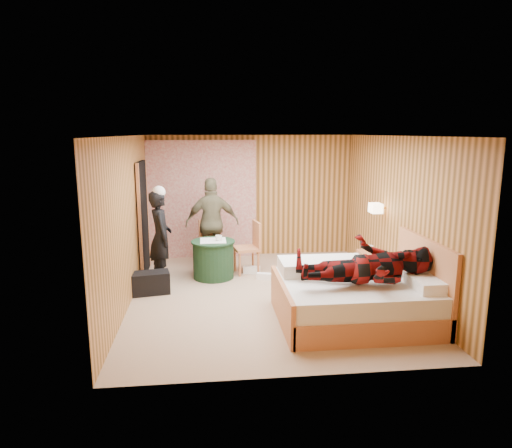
{
  "coord_description": "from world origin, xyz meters",
  "views": [
    {
      "loc": [
        -0.91,
        -6.86,
        2.55
      ],
      "look_at": [
        -0.1,
        0.55,
        1.05
      ],
      "focal_mm": 32.0,
      "sensor_mm": 36.0,
      "label": 1
    }
  ],
  "objects": [
    {
      "name": "bed",
      "position": [
        1.12,
        -1.1,
        0.33
      ],
      "size": [
        2.09,
        1.65,
        1.13
      ],
      "color": "tan",
      "rests_on": "floor"
    },
    {
      "name": "sneaker_left",
      "position": [
        -0.11,
        1.15,
        0.07
      ],
      "size": [
        0.32,
        0.19,
        0.13
      ],
      "primitive_type": "cube",
      "rotation": [
        0.0,
        0.0,
        -0.25
      ],
      "color": "white",
      "rests_on": "floor"
    },
    {
      "name": "chair_far",
      "position": [
        -0.84,
        1.61,
        0.54
      ],
      "size": [
        0.53,
        0.53,
        0.93
      ],
      "rotation": [
        0.0,
        0.0,
        0.31
      ],
      "color": "tan",
      "rests_on": "floor"
    },
    {
      "name": "book_lower",
      "position": [
        1.88,
        0.32,
        0.56
      ],
      "size": [
        0.2,
        0.25,
        0.02
      ],
      "primitive_type": "imported",
      "rotation": [
        0.0,
        0.0,
        0.15
      ],
      "color": "white",
      "rests_on": "nightstand"
    },
    {
      "name": "woman_standing",
      "position": [
        -1.7,
        0.85,
        0.8
      ],
      "size": [
        0.5,
        0.65,
        1.6
      ],
      "primitive_type": "imported",
      "rotation": [
        0.0,
        0.0,
        1.79
      ],
      "color": "black",
      "rests_on": "floor"
    },
    {
      "name": "nightstand",
      "position": [
        1.88,
        0.37,
        0.28
      ],
      "size": [
        0.42,
        0.57,
        0.55
      ],
      "color": "tan",
      "rests_on": "floor"
    },
    {
      "name": "book_upper",
      "position": [
        1.88,
        0.32,
        0.58
      ],
      "size": [
        0.24,
        0.27,
        0.02
      ],
      "primitive_type": "imported",
      "rotation": [
        0.0,
        0.0,
        -0.41
      ],
      "color": "white",
      "rests_on": "nightstand"
    },
    {
      "name": "sneaker_right",
      "position": [
        0.07,
        0.78,
        0.06
      ],
      "size": [
        0.28,
        0.17,
        0.11
      ],
      "primitive_type": "cube",
      "rotation": [
        0.0,
        0.0,
        -0.29
      ],
      "color": "white",
      "rests_on": "floor"
    },
    {
      "name": "chair_near",
      "position": [
        -0.12,
        1.21,
        0.56
      ],
      "size": [
        0.5,
        0.5,
        0.96
      ],
      "rotation": [
        0.0,
        0.0,
        -1.39
      ],
      "color": "tan",
      "rests_on": "floor"
    },
    {
      "name": "wall_right",
      "position": [
        2.1,
        0.0,
        1.25
      ],
      "size": [
        0.02,
        5.0,
        2.5
      ],
      "primitive_type": "cube",
      "color": "tan",
      "rests_on": "floor"
    },
    {
      "name": "wall_left",
      "position": [
        -2.1,
        0.0,
        1.25
      ],
      "size": [
        0.02,
        5.0,
        2.5
      ],
      "primitive_type": "cube",
      "color": "tan",
      "rests_on": "floor"
    },
    {
      "name": "man_on_bed",
      "position": [
        1.15,
        -1.33,
        1.0
      ],
      "size": [
        0.86,
        0.67,
        1.77
      ],
      "primitive_type": "imported",
      "rotation": [
        0.0,
        1.57,
        0.0
      ],
      "color": "#650A09",
      "rests_on": "bed"
    },
    {
      "name": "cup_table",
      "position": [
        -0.71,
        0.94,
        0.73
      ],
      "size": [
        0.14,
        0.14,
        0.1
      ],
      "primitive_type": "imported",
      "rotation": [
        0.0,
        0.0,
        -0.14
      ],
      "color": "white",
      "rests_on": "round_table"
    },
    {
      "name": "wall_lamp",
      "position": [
        1.92,
        0.45,
        1.3
      ],
      "size": [
        0.26,
        0.24,
        0.16
      ],
      "color": "gold",
      "rests_on": "wall_right"
    },
    {
      "name": "round_table",
      "position": [
        -0.81,
        0.99,
        0.35
      ],
      "size": [
        0.77,
        0.77,
        0.69
      ],
      "color": "#1C3E24",
      "rests_on": "floor"
    },
    {
      "name": "man_at_table",
      "position": [
        -0.81,
        1.64,
        0.86
      ],
      "size": [
        1.03,
        0.47,
        1.72
      ],
      "primitive_type": "imported",
      "rotation": [
        0.0,
        0.0,
        3.19
      ],
      "color": "#686145",
      "rests_on": "floor"
    },
    {
      "name": "curtain",
      "position": [
        -1.0,
        2.43,
        1.2
      ],
      "size": [
        2.2,
        0.08,
        2.4
      ],
      "primitive_type": "cube",
      "color": "beige",
      "rests_on": "floor"
    },
    {
      "name": "wall_back",
      "position": [
        0.0,
        2.5,
        1.25
      ],
      "size": [
        4.2,
        0.02,
        2.5
      ],
      "primitive_type": "cube",
      "color": "tan",
      "rests_on": "floor"
    },
    {
      "name": "floor",
      "position": [
        0.0,
        0.0,
        0.0
      ],
      "size": [
        4.2,
        5.0,
        0.01
      ],
      "primitive_type": "cube",
      "color": "tan",
      "rests_on": "ground"
    },
    {
      "name": "duffel_bag",
      "position": [
        -1.85,
        0.28,
        0.18
      ],
      "size": [
        0.67,
        0.44,
        0.35
      ],
      "primitive_type": "cube",
      "rotation": [
        0.0,
        0.0,
        0.18
      ],
      "color": "black",
      "rests_on": "floor"
    },
    {
      "name": "ceiling",
      "position": [
        0.0,
        0.0,
        2.5
      ],
      "size": [
        4.2,
        5.0,
        0.01
      ],
      "primitive_type": "cube",
      "color": "silver",
      "rests_on": "wall_back"
    },
    {
      "name": "doorway",
      "position": [
        -2.06,
        1.4,
        1.02
      ],
      "size": [
        0.06,
        0.9,
        2.05
      ],
      "primitive_type": "cube",
      "color": "black",
      "rests_on": "floor"
    },
    {
      "name": "cup_nightstand",
      "position": [
        1.88,
        0.5,
        0.59
      ],
      "size": [
        0.11,
        0.11,
        0.09
      ],
      "primitive_type": "imported",
      "rotation": [
        0.0,
        0.0,
        -0.08
      ],
      "color": "white",
      "rests_on": "nightstand"
    }
  ]
}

